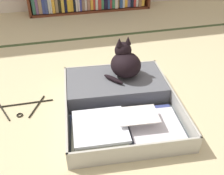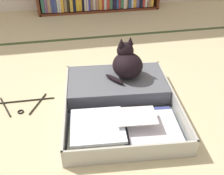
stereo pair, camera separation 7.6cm
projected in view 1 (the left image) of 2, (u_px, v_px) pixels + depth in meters
The scene contains 5 objects.
ground_plane at pixel (105, 134), 1.53m from camera, with size 10.00×10.00×0.00m, color beige.
tatami_border at pixel (75, 39), 2.63m from camera, with size 4.80×0.05×0.00m.
open_suitcase at pixel (117, 98), 1.74m from camera, with size 0.77×0.90×0.12m.
black_cat at pixel (125, 63), 1.80m from camera, with size 0.28×0.26×0.27m.
clothes_hanger at pixel (20, 108), 1.73m from camera, with size 0.43×0.22×0.01m.
Camera 1 is at (-0.23, -1.08, 1.10)m, focal length 41.70 mm.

